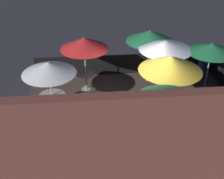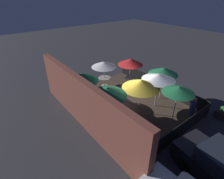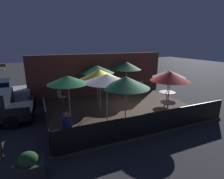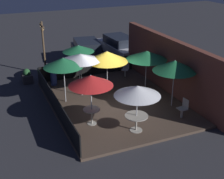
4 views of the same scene
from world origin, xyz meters
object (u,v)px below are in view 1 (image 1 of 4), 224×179
patio_umbrella_4 (150,36)px  patio_umbrella_7 (170,97)px  patron_0 (202,67)px  patio_chair_0 (53,146)px  patio_umbrella_6 (212,48)px  planter_box (218,59)px  patio_umbrella_5 (92,103)px  dining_table_1 (52,99)px  patio_umbrella_0 (84,43)px  patio_umbrella_1 (49,68)px  dining_table_0 (86,77)px  patio_umbrella_3 (171,63)px  patio_umbrella_2 (166,45)px

patio_umbrella_4 → patio_umbrella_7: patio_umbrella_4 is taller
patio_umbrella_4 → patron_0: (-2.48, -0.02, -1.57)m
patio_umbrella_4 → patio_chair_0: size_ratio=2.58×
patio_umbrella_6 → planter_box: bearing=-121.5°
patio_chair_0 → planter_box: patio_chair_0 is taller
patio_umbrella_5 → dining_table_1: size_ratio=2.39×
patio_umbrella_0 → patio_umbrella_7: size_ratio=1.03×
patio_umbrella_0 → patio_umbrella_1: patio_umbrella_0 is taller
patio_umbrella_6 → patron_0: patio_umbrella_6 is taller
dining_table_0 → patio_umbrella_4: bearing=-170.2°
patio_umbrella_1 → planter_box: bearing=-156.6°
patio_umbrella_0 → patron_0: bearing=-174.6°
patio_umbrella_3 → patron_0: 3.62m
dining_table_0 → planter_box: size_ratio=0.89×
patio_umbrella_2 → patron_0: bearing=-152.9°
patio_umbrella_2 → patio_umbrella_3: patio_umbrella_3 is taller
patio_umbrella_0 → planter_box: (-6.52, -1.81, -1.85)m
patio_umbrella_0 → patio_umbrella_4: size_ratio=0.99×
patio_umbrella_0 → planter_box: size_ratio=2.73×
dining_table_0 → patron_0: size_ratio=0.62×
dining_table_1 → patio_chair_0: bearing=94.6°
patio_umbrella_5 → planter_box: 9.02m
patio_umbrella_0 → patio_umbrella_6: patio_umbrella_0 is taller
patio_umbrella_0 → patio_umbrella_5: bearing=92.1°
dining_table_1 → patron_0: size_ratio=0.81×
patio_umbrella_2 → patio_umbrella_5: 4.79m
patio_umbrella_3 → patio_umbrella_5: bearing=39.5°
dining_table_1 → patio_umbrella_5: bearing=117.7°
patio_umbrella_2 → planter_box: (-3.37, -2.37, -1.89)m
patio_umbrella_6 → patio_umbrella_3: bearing=28.7°
patio_umbrella_0 → dining_table_0: patio_umbrella_0 is taller
patron_0 → patio_umbrella_3: bearing=151.9°
patio_umbrella_0 → patio_umbrella_3: size_ratio=1.00×
patio_umbrella_7 → patron_0: (-2.76, -4.54, -1.48)m
patio_umbrella_7 → patio_umbrella_4: bearing=-93.6°
patio_umbrella_6 → patio_umbrella_7: 3.90m
patio_umbrella_0 → dining_table_1: (1.29, 1.56, -1.51)m
patio_umbrella_1 → patio_umbrella_6: size_ratio=0.90×
patio_umbrella_2 → patio_umbrella_3: bearing=83.7°
patio_umbrella_4 → dining_table_0: patio_umbrella_4 is taller
patio_umbrella_2 → patio_umbrella_7: 3.56m
patio_chair_0 → planter_box: 9.64m
patio_umbrella_6 → patron_0: (-0.37, -1.46, -1.57)m
patio_umbrella_4 → patron_0: size_ratio=1.92×
patio_umbrella_2 → patio_chair_0: (4.23, 3.55, -1.64)m
patio_umbrella_2 → patron_0: patio_umbrella_2 is taller
patio_umbrella_5 → dining_table_1: (1.44, -2.74, -1.54)m
patio_umbrella_0 → patio_umbrella_1: (1.29, 1.56, -0.23)m
patio_umbrella_5 → patio_umbrella_7: (-2.27, -0.26, -0.09)m
patio_chair_0 → patio_umbrella_2: bearing=-54.6°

